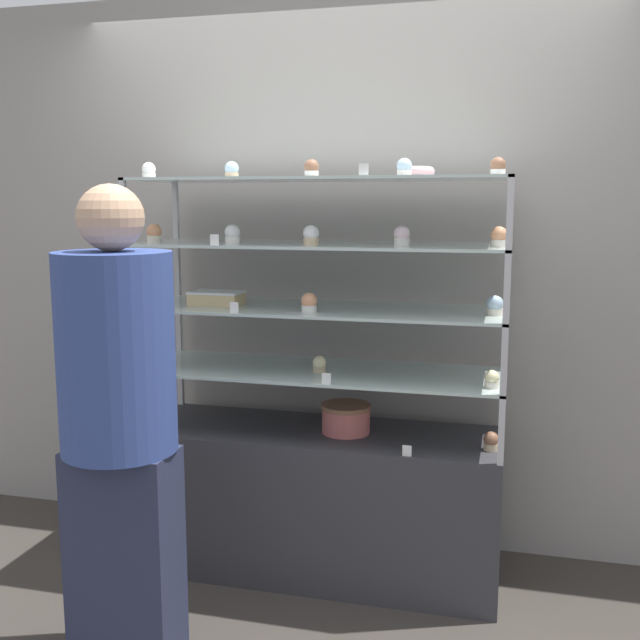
% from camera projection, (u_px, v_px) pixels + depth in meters
% --- Properties ---
extents(ground_plane, '(20.00, 20.00, 0.00)m').
position_uv_depth(ground_plane, '(320.00, 568.00, 3.37)').
color(ground_plane, '#38332D').
extents(back_wall, '(8.00, 0.05, 2.60)m').
position_uv_depth(back_wall, '(341.00, 273.00, 3.56)').
color(back_wall, gray).
rests_on(back_wall, ground_plane).
extents(display_base, '(1.57, 0.52, 0.64)m').
position_uv_depth(display_base, '(320.00, 500.00, 3.32)').
color(display_base, '#333338').
rests_on(display_base, ground_plane).
extents(display_riser_lower, '(1.57, 0.52, 0.27)m').
position_uv_depth(display_riser_lower, '(320.00, 373.00, 3.23)').
color(display_riser_lower, '#B7B7BC').
rests_on(display_riser_lower, display_base).
extents(display_riser_middle, '(1.57, 0.52, 0.27)m').
position_uv_depth(display_riser_middle, '(320.00, 311.00, 3.19)').
color(display_riser_middle, '#B7B7BC').
rests_on(display_riser_middle, display_riser_lower).
extents(display_riser_upper, '(1.57, 0.52, 0.27)m').
position_uv_depth(display_riser_upper, '(320.00, 247.00, 3.15)').
color(display_riser_upper, '#B7B7BC').
rests_on(display_riser_upper, display_riser_middle).
extents(display_riser_top, '(1.57, 0.52, 0.27)m').
position_uv_depth(display_riser_top, '(320.00, 181.00, 3.11)').
color(display_riser_top, '#B7B7BC').
rests_on(display_riser_top, display_riser_upper).
extents(layer_cake_centerpiece, '(0.22, 0.22, 0.13)m').
position_uv_depth(layer_cake_centerpiece, '(346.00, 418.00, 3.24)').
color(layer_cake_centerpiece, '#C66660').
rests_on(layer_cake_centerpiece, display_base).
extents(sheet_cake_frosted, '(0.22, 0.15, 0.06)m').
position_uv_depth(sheet_cake_frosted, '(217.00, 298.00, 3.26)').
color(sheet_cake_frosted, '#DBBC84').
rests_on(sheet_cake_frosted, display_riser_middle).
extents(cupcake_0, '(0.06, 0.06, 0.08)m').
position_uv_depth(cupcake_0, '(155.00, 418.00, 3.34)').
color(cupcake_0, '#CCB28C').
rests_on(cupcake_0, display_base).
extents(cupcake_1, '(0.06, 0.06, 0.08)m').
position_uv_depth(cupcake_1, '(491.00, 441.00, 3.01)').
color(cupcake_1, '#CCB28C').
rests_on(cupcake_1, display_base).
extents(price_tag_0, '(0.04, 0.00, 0.04)m').
position_uv_depth(price_tag_0, '(407.00, 451.00, 2.94)').
color(price_tag_0, white).
rests_on(price_tag_0, display_base).
extents(cupcake_2, '(0.06, 0.06, 0.07)m').
position_uv_depth(cupcake_2, '(156.00, 358.00, 3.31)').
color(cupcake_2, '#CCB28C').
rests_on(cupcake_2, display_riser_lower).
extents(cupcake_3, '(0.06, 0.06, 0.07)m').
position_uv_depth(cupcake_3, '(319.00, 364.00, 3.18)').
color(cupcake_3, '#CCB28C').
rests_on(cupcake_3, display_riser_lower).
extents(cupcake_4, '(0.06, 0.06, 0.07)m').
position_uv_depth(cupcake_4, '(492.00, 379.00, 2.91)').
color(cupcake_4, beige).
rests_on(cupcake_4, display_riser_lower).
extents(price_tag_1, '(0.04, 0.00, 0.04)m').
position_uv_depth(price_tag_1, '(326.00, 378.00, 2.98)').
color(price_tag_1, white).
rests_on(price_tag_1, display_riser_lower).
extents(cupcake_5, '(0.07, 0.07, 0.08)m').
position_uv_depth(cupcake_5, '(155.00, 297.00, 3.26)').
color(cupcake_5, '#CCB28C').
rests_on(cupcake_5, display_riser_middle).
extents(cupcake_6, '(0.07, 0.07, 0.08)m').
position_uv_depth(cupcake_6, '(309.00, 303.00, 3.05)').
color(cupcake_6, white).
rests_on(cupcake_6, display_riser_middle).
extents(cupcake_7, '(0.07, 0.07, 0.08)m').
position_uv_depth(cupcake_7, '(495.00, 306.00, 2.97)').
color(cupcake_7, beige).
rests_on(cupcake_7, display_riser_middle).
extents(price_tag_2, '(0.04, 0.00, 0.04)m').
position_uv_depth(price_tag_2, '(234.00, 308.00, 3.03)').
color(price_tag_2, white).
rests_on(price_tag_2, display_riser_middle).
extents(cupcake_8, '(0.07, 0.07, 0.08)m').
position_uv_depth(cupcake_8, '(154.00, 233.00, 3.25)').
color(cupcake_8, beige).
rests_on(cupcake_8, display_riser_upper).
extents(cupcake_9, '(0.07, 0.07, 0.08)m').
position_uv_depth(cupcake_9, '(232.00, 235.00, 3.13)').
color(cupcake_9, white).
rests_on(cupcake_9, display_riser_upper).
extents(cupcake_10, '(0.07, 0.07, 0.08)m').
position_uv_depth(cupcake_10, '(311.00, 236.00, 3.03)').
color(cupcake_10, '#CCB28C').
rests_on(cupcake_10, display_riser_upper).
extents(cupcake_11, '(0.07, 0.07, 0.08)m').
position_uv_depth(cupcake_11, '(402.00, 236.00, 2.99)').
color(cupcake_11, white).
rests_on(cupcake_11, display_riser_upper).
extents(cupcake_12, '(0.07, 0.07, 0.08)m').
position_uv_depth(cupcake_12, '(499.00, 237.00, 2.89)').
color(cupcake_12, beige).
rests_on(cupcake_12, display_riser_upper).
extents(price_tag_3, '(0.04, 0.00, 0.04)m').
position_uv_depth(price_tag_3, '(214.00, 240.00, 3.01)').
color(price_tag_3, white).
rests_on(price_tag_3, display_riser_upper).
extents(cupcake_13, '(0.06, 0.06, 0.07)m').
position_uv_depth(cupcake_13, '(149.00, 171.00, 3.19)').
color(cupcake_13, white).
rests_on(cupcake_13, display_riser_top).
extents(cupcake_14, '(0.06, 0.06, 0.07)m').
position_uv_depth(cupcake_14, '(232.00, 170.00, 3.12)').
color(cupcake_14, '#CCB28C').
rests_on(cupcake_14, display_riser_top).
extents(cupcake_15, '(0.06, 0.06, 0.07)m').
position_uv_depth(cupcake_15, '(312.00, 169.00, 2.97)').
color(cupcake_15, white).
rests_on(cupcake_15, display_riser_top).
extents(cupcake_16, '(0.06, 0.06, 0.07)m').
position_uv_depth(cupcake_16, '(404.00, 168.00, 2.88)').
color(cupcake_16, white).
rests_on(cupcake_16, display_riser_top).
extents(cupcake_17, '(0.06, 0.06, 0.07)m').
position_uv_depth(cupcake_17, '(498.00, 167.00, 2.82)').
color(cupcake_17, white).
rests_on(cupcake_17, display_riser_top).
extents(price_tag_4, '(0.04, 0.00, 0.04)m').
position_uv_depth(price_tag_4, '(364.00, 169.00, 2.81)').
color(price_tag_4, white).
rests_on(price_tag_4, display_riser_top).
extents(donut_glazed, '(0.15, 0.15, 0.04)m').
position_uv_depth(donut_glazed, '(416.00, 172.00, 2.99)').
color(donut_glazed, '#EFB2BC').
rests_on(donut_glazed, display_riser_top).
extents(customer_figure, '(0.40, 0.40, 1.69)m').
position_uv_depth(customer_figure, '(119.00, 417.00, 2.56)').
color(customer_figure, '#282D47').
rests_on(customer_figure, ground_plane).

